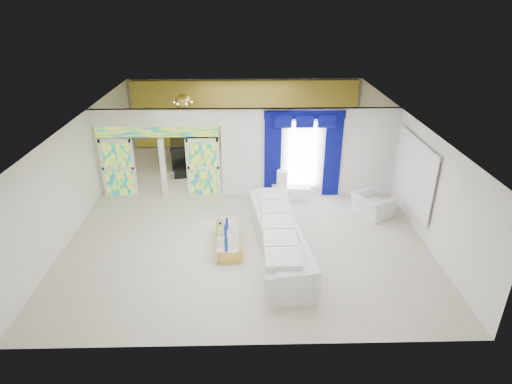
{
  "coord_description": "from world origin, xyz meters",
  "views": [
    {
      "loc": [
        0.04,
        -12.39,
        6.4
      ],
      "look_at": [
        0.3,
        -1.2,
        1.1
      ],
      "focal_mm": 29.96,
      "sensor_mm": 36.0,
      "label": 1
    }
  ],
  "objects_px": {
    "coffee_table": "(228,241)",
    "grand_piano": "(190,150)",
    "console_table": "(291,192)",
    "armchair": "(373,205)",
    "white_sofa": "(279,238)"
  },
  "relations": [
    {
      "from": "coffee_table",
      "to": "grand_piano",
      "type": "relative_size",
      "value": 0.88
    },
    {
      "from": "white_sofa",
      "to": "armchair",
      "type": "distance_m",
      "value": 3.68
    },
    {
      "from": "coffee_table",
      "to": "grand_piano",
      "type": "distance_m",
      "value": 6.76
    },
    {
      "from": "coffee_table",
      "to": "armchair",
      "type": "relative_size",
      "value": 1.58
    },
    {
      "from": "console_table",
      "to": "armchair",
      "type": "height_order",
      "value": "armchair"
    },
    {
      "from": "coffee_table",
      "to": "armchair",
      "type": "bearing_deg",
      "value": 21.14
    },
    {
      "from": "coffee_table",
      "to": "grand_piano",
      "type": "height_order",
      "value": "grand_piano"
    },
    {
      "from": "console_table",
      "to": "armchair",
      "type": "distance_m",
      "value": 2.75
    },
    {
      "from": "coffee_table",
      "to": "console_table",
      "type": "height_order",
      "value": "console_table"
    },
    {
      "from": "console_table",
      "to": "armchair",
      "type": "relative_size",
      "value": 1.17
    },
    {
      "from": "white_sofa",
      "to": "coffee_table",
      "type": "relative_size",
      "value": 2.59
    },
    {
      "from": "console_table",
      "to": "white_sofa",
      "type": "bearing_deg",
      "value": -101.19
    },
    {
      "from": "white_sofa",
      "to": "armchair",
      "type": "xyz_separation_m",
      "value": [
        3.08,
        2.01,
        -0.07
      ]
    },
    {
      "from": "grand_piano",
      "to": "console_table",
      "type": "bearing_deg",
      "value": -52.68
    },
    {
      "from": "grand_piano",
      "to": "white_sofa",
      "type": "bearing_deg",
      "value": -75.02
    }
  ]
}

